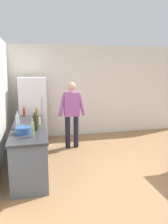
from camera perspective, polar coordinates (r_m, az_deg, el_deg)
name	(u,v)px	position (r m, az deg, el deg)	size (l,w,h in m)	color
ground_plane	(138,176)	(4.46, 13.92, -15.98)	(14.00, 14.00, 0.00)	#936D47
wall_back	(95,91)	(6.81, 2.96, 5.56)	(6.40, 0.12, 2.70)	silver
kitchen_counter	(30,148)	(4.59, -14.01, -9.07)	(0.64, 2.20, 0.90)	#4C5666
refrigerator	(33,111)	(6.02, -13.09, 0.21)	(0.70, 0.67, 1.80)	white
person	(72,111)	(5.54, -3.23, 0.38)	(0.70, 0.22, 1.70)	#1E1E2D
cooking_pot	(23,130)	(3.98, -15.59, -4.58)	(0.40, 0.28, 0.12)	#285193
utensil_jar	(38,121)	(4.56, -11.91, -2.20)	(0.11, 0.11, 0.32)	tan
bottle_vinegar_tall	(33,129)	(3.72, -13.23, -4.38)	(0.06, 0.06, 0.32)	gray
bottle_water_clear	(18,120)	(4.46, -16.95, -2.12)	(0.07, 0.07, 0.30)	silver
bottle_oil_amber	(36,114)	(4.98, -12.29, -0.64)	(0.06, 0.06, 0.28)	#996619
bottle_wine_dark	(35,123)	(4.09, -12.74, -2.79)	(0.08, 0.08, 0.34)	black
bottle_wine_green	(37,121)	(4.20, -12.29, -2.39)	(0.08, 0.08, 0.34)	#1E5123
bottle_sauce_red	(24,112)	(5.43, -15.36, -0.03)	(0.06, 0.06, 0.24)	#B22319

